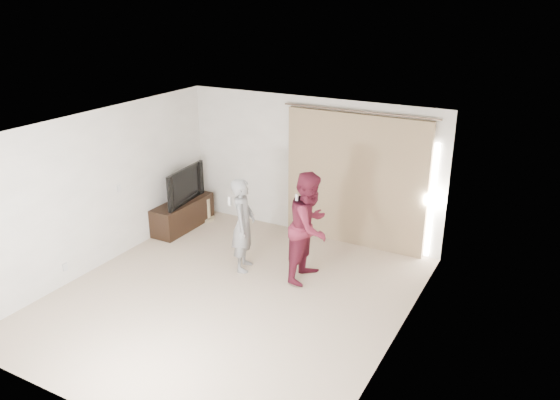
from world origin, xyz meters
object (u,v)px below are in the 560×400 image
(tv, at_px, (181,185))
(person_woman, at_px, (310,227))
(tv_console, at_px, (183,214))
(person_man, at_px, (243,225))

(tv, height_order, person_woman, person_woman)
(tv_console, distance_m, person_woman, 3.16)
(person_man, bearing_deg, tv, 156.05)
(person_man, height_order, person_woman, person_woman)
(tv_console, height_order, tv, tv)
(tv_console, bearing_deg, tv, 0.00)
(tv_console, distance_m, person_man, 2.20)
(tv, relative_size, person_man, 0.76)
(person_woman, bearing_deg, tv_console, 168.17)
(person_man, distance_m, person_woman, 1.11)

